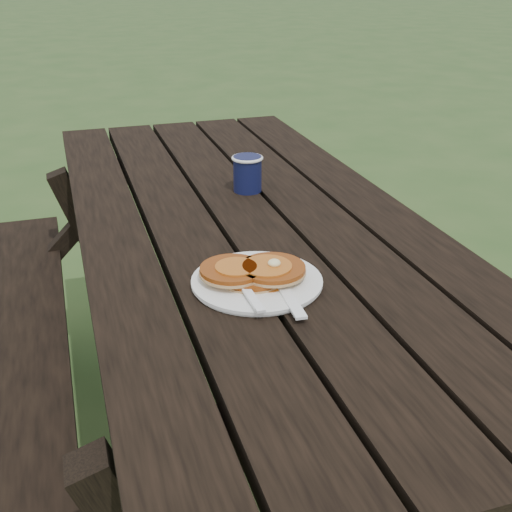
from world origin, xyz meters
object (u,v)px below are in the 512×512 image
object	(u,v)px
plate	(257,282)
coffee_cup	(247,171)
pancake_stack	(253,271)
picnic_table	(248,354)

from	to	relation	value
plate	coffee_cup	world-z (taller)	coffee_cup
pancake_stack	picnic_table	bearing A→B (deg)	75.37
coffee_cup	picnic_table	bearing A→B (deg)	-107.46
picnic_table	plate	distance (m)	0.52
plate	coffee_cup	size ratio (longest dim) A/B	2.59
plate	pancake_stack	size ratio (longest dim) A/B	1.22
pancake_stack	coffee_cup	bearing A→B (deg)	74.47
picnic_table	coffee_cup	world-z (taller)	coffee_cup
picnic_table	pancake_stack	world-z (taller)	pancake_stack
plate	coffee_cup	distance (m)	0.50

